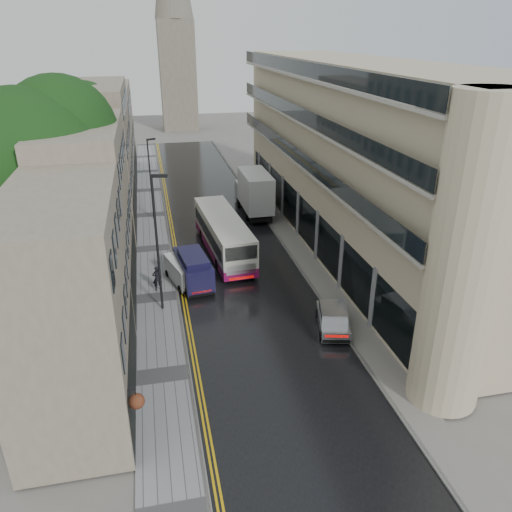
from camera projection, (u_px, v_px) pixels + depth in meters
name	position (u px, v px, depth m)	size (l,w,h in m)	color
road	(226.00, 243.00, 41.20)	(9.00, 85.00, 0.02)	black
left_sidewalk	(154.00, 249.00, 40.05)	(2.70, 85.00, 0.12)	gray
right_sidewalk	(289.00, 238.00, 42.22)	(1.80, 85.00, 0.12)	slate
old_shop_row	(100.00, 171.00, 39.15)	(4.50, 56.00, 12.00)	gray
modern_block	(357.00, 158.00, 38.98)	(8.00, 40.00, 14.00)	#C0B38E
church_spire	(173.00, 5.00, 81.69)	(6.40, 6.40, 40.00)	gray
tree_near	(33.00, 200.00, 29.26)	(10.56, 10.56, 13.89)	black
tree_far	(68.00, 161.00, 41.20)	(9.24, 9.24, 12.46)	black
cream_bus	(217.00, 252.00, 35.81)	(2.51, 11.04, 3.01)	beige
white_lorry	(246.00, 199.00, 45.36)	(2.38, 7.94, 4.17)	silver
silver_hatchback	(322.00, 330.00, 27.94)	(1.62, 3.71, 1.39)	#B9B8BD
white_van	(180.00, 281.00, 33.03)	(1.61, 3.76, 1.70)	silver
navy_van	(186.00, 280.00, 32.48)	(1.86, 4.66, 2.38)	black
pedestrian	(157.00, 278.00, 33.17)	(0.64, 0.42, 1.74)	black
lamp_post_near	(157.00, 246.00, 29.56)	(0.96, 0.21, 8.56)	black
lamp_post_far	(151.00, 180.00, 44.99)	(0.82, 0.18, 7.31)	black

